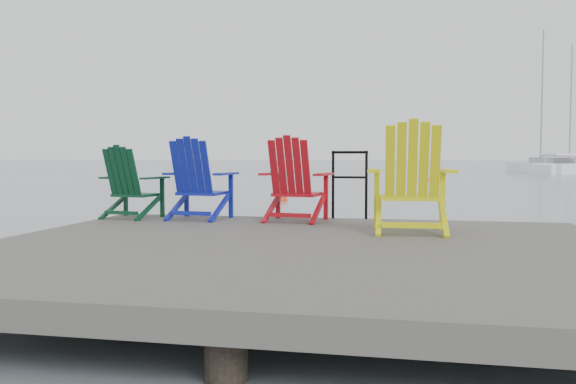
% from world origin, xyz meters
% --- Properties ---
extents(ground, '(400.00, 400.00, 0.00)m').
position_xyz_m(ground, '(0.00, 0.00, 0.00)').
color(ground, slate).
rests_on(ground, ground).
extents(dock, '(6.00, 5.00, 1.40)m').
position_xyz_m(dock, '(0.00, 0.00, 0.35)').
color(dock, '#322F2C').
rests_on(dock, ground).
extents(handrail, '(0.48, 0.04, 0.90)m').
position_xyz_m(handrail, '(0.25, 2.45, 1.04)').
color(handrail, black).
rests_on(handrail, dock).
extents(chair_green, '(0.83, 0.78, 0.94)m').
position_xyz_m(chair_green, '(-2.62, 1.92, 0.97)').
color(chair_green, '#09331D').
rests_on(chair_green, dock).
extents(chair_blue, '(0.88, 0.82, 1.04)m').
position_xyz_m(chair_blue, '(-1.69, 1.96, 1.03)').
color(chair_blue, '#0E1891').
rests_on(chair_blue, dock).
extents(chair_red, '(0.89, 0.83, 1.05)m').
position_xyz_m(chair_red, '(-0.40, 1.96, 1.03)').
color(chair_red, '#A50C15').
rests_on(chair_red, dock).
extents(chair_yellow, '(0.97, 0.90, 1.17)m').
position_xyz_m(chair_yellow, '(1.05, 1.06, 1.09)').
color(chair_yellow, '#D2D30B').
rests_on(chair_yellow, dock).
extents(sailboat_near, '(4.60, 8.82, 11.78)m').
position_xyz_m(sailboat_near, '(11.34, 46.59, 0.36)').
color(sailboat_near, white).
rests_on(sailboat_near, ground).
extents(sailboat_mid, '(7.86, 8.78, 12.82)m').
position_xyz_m(sailboat_mid, '(13.31, 44.55, 0.35)').
color(sailboat_mid, white).
rests_on(sailboat_mid, ground).
extents(sailboat_far, '(8.03, 2.35, 11.05)m').
position_xyz_m(sailboat_far, '(14.58, 50.26, 0.36)').
color(sailboat_far, white).
rests_on(sailboat_far, ground).
extents(buoy_a, '(0.40, 0.40, 0.40)m').
position_xyz_m(buoy_a, '(-2.79, 12.14, 0.00)').
color(buoy_a, red).
rests_on(buoy_a, ground).
extents(buoy_b, '(0.32, 0.32, 0.32)m').
position_xyz_m(buoy_b, '(1.79, 28.20, 0.00)').
color(buoy_b, red).
rests_on(buoy_b, ground).
extents(buoy_d, '(0.37, 0.37, 0.37)m').
position_xyz_m(buoy_d, '(1.63, 29.31, 0.00)').
color(buoy_d, '#D9410C').
rests_on(buoy_d, ground).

